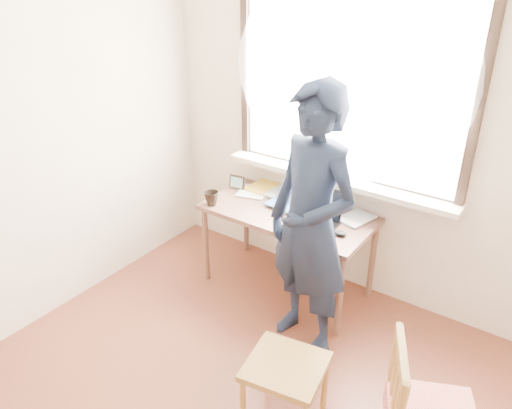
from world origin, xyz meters
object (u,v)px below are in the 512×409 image
Objects in this scene: mug_white at (298,195)px; mug_dark at (211,198)px; work_chair at (286,373)px; desk at (288,220)px; laptop at (314,215)px; person at (311,226)px.

mug_dark reaches higher than mug_white.
mug_white is 1.55m from work_chair.
laptop is (0.24, -0.03, 0.13)m from desk.
mug_white is at bearing 101.25° from desk.
laptop is 0.80× the size of work_chair.
desk reaches higher than work_chair.
laptop is at bearing 112.38° from work_chair.
work_chair is 0.90m from person.
person is at bearing -64.44° from laptop.
laptop is at bearing -39.69° from mug_white.
laptop is 0.82m from mug_dark.
mug_white is at bearing 143.25° from person.
person is (0.44, -0.45, 0.29)m from desk.
desk is at bearing 151.34° from person.
mug_white reaches higher than desk.
person reaches higher than mug_white.
mug_white is 0.68m from mug_dark.
mug_white is 1.02× the size of mug_dark.
desk is at bearing 121.64° from work_chair.
mug_dark is (-0.55, -0.24, 0.13)m from desk.
laptop is 1.24m from work_chair.
person is at bearing -45.53° from desk.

